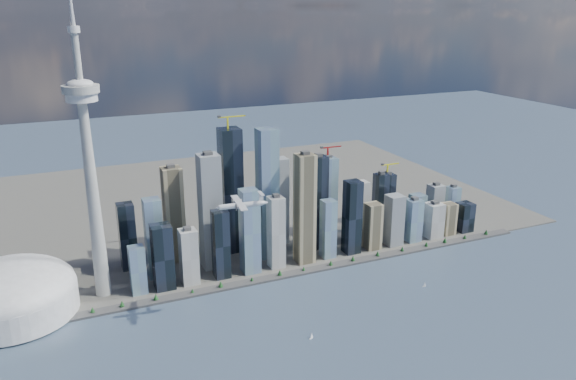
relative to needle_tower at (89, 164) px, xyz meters
name	(u,v)px	position (x,y,z in m)	size (l,w,h in m)	color
ground	(343,350)	(300.00, -310.00, -235.84)	(4000.00, 4000.00, 0.00)	#374A61
seawall	(277,277)	(300.00, -60.00, -233.84)	(1100.00, 22.00, 4.00)	#383838
land	(210,202)	(300.00, 390.00, -234.34)	(1400.00, 900.00, 3.00)	#4C4C47
shoreline_trees	(277,273)	(300.00, -60.00, -227.06)	(960.53, 7.20, 8.80)	#3F2D1E
skyscraper_cluster	(288,214)	(359.61, 26.81, -149.16)	(736.00, 142.00, 277.93)	black
needle_tower	(89,164)	(0.00, 0.00, 0.00)	(56.00, 56.00, 550.50)	#9E9F9A
dome_stadium	(11,293)	(-140.00, -10.00, -196.40)	(200.00, 200.00, 86.00)	silver
airplane	(242,204)	(191.84, -188.24, -34.76)	(78.81, 69.78, 19.20)	silver
sailboat_west	(311,336)	(271.30, -263.26, -232.39)	(7.59, 4.36, 10.74)	white
sailboat_east	(425,285)	(527.69, -196.24, -232.73)	(7.02, 2.67, 9.70)	white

